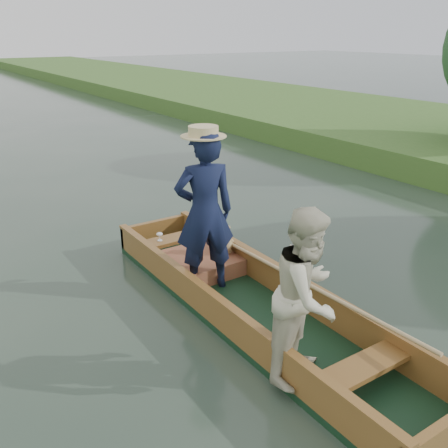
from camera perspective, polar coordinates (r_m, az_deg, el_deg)
ground at (r=5.86m, az=3.33°, el=-10.48°), size 120.00×120.00×0.00m
punt at (r=5.44m, az=2.75°, el=-5.21°), size 1.33×5.00×2.07m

